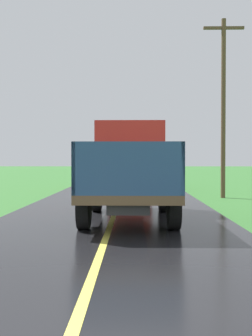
{
  "coord_description": "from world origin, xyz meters",
  "views": [
    {
      "loc": [
        0.58,
        -2.93,
        1.72
      ],
      "look_at": [
        0.3,
        12.29,
        1.4
      ],
      "focal_mm": 44.33,
      "sensor_mm": 36.0,
      "label": 1
    }
  ],
  "objects": [
    {
      "name": "banana_truck_near",
      "position": [
        0.46,
        9.13,
        1.47
      ],
      "size": [
        2.38,
        5.82,
        2.8
      ],
      "color": "#2D2D30",
      "rests_on": "road_surface"
    },
    {
      "name": "banana_truck_far",
      "position": [
        0.39,
        22.25,
        1.46
      ],
      "size": [
        2.38,
        5.81,
        2.8
      ],
      "color": "#2D2D30",
      "rests_on": "road_surface"
    },
    {
      "name": "utility_pole_roadside",
      "position": [
        4.57,
        15.61,
        4.24
      ],
      "size": [
        1.79,
        0.2,
        7.94
      ],
      "color": "brown",
      "rests_on": "ground"
    }
  ]
}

